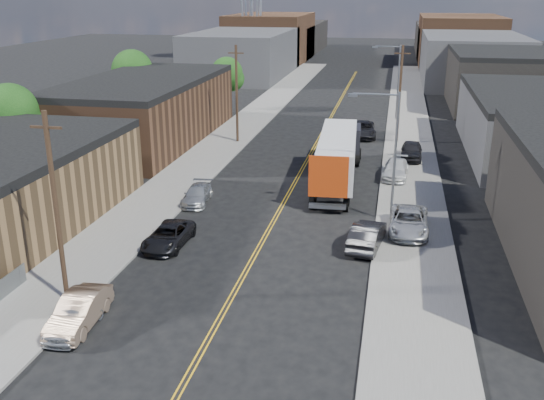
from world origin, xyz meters
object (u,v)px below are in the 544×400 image
at_px(car_right_oncoming, 367,235).
at_px(car_right_lot_c, 411,150).
at_px(car_left_a, 74,318).
at_px(car_right_lot_b, 396,169).
at_px(car_left_d, 197,195).
at_px(car_left_b, 79,311).
at_px(semi_truck, 339,153).
at_px(car_right_lot_a, 409,221).
at_px(car_ahead_truck, 362,129).
at_px(car_left_c, 168,236).

distance_m(car_right_oncoming, car_right_lot_c, 21.48).
xyz_separation_m(car_left_a, car_right_lot_c, (15.98, 33.88, 0.28)).
xyz_separation_m(car_right_oncoming, car_right_lot_b, (1.60, 15.04, 0.05)).
distance_m(car_left_a, car_right_lot_c, 37.47).
bearing_deg(car_right_lot_c, car_right_lot_b, -100.63).
bearing_deg(car_right_lot_c, car_left_a, -113.37).
distance_m(car_left_d, car_right_lot_c, 22.20).
bearing_deg(car_left_b, car_right_lot_c, 60.66).
xyz_separation_m(semi_truck, car_right_oncoming, (3.09, -13.52, -1.64)).
height_order(car_left_b, car_right_lot_b, car_right_lot_b).
distance_m(car_right_lot_a, car_right_lot_c, 18.58).
bearing_deg(semi_truck, car_left_a, -113.97).
distance_m(car_right_oncoming, car_ahead_truck, 30.14).
xyz_separation_m(semi_truck, car_right_lot_c, (6.08, 7.75, -1.48)).
xyz_separation_m(semi_truck, car_left_c, (-9.13, -15.78, -1.78)).
bearing_deg(car_left_b, car_right_oncoming, 39.26).
relative_size(semi_truck, car_right_lot_a, 3.04).
xyz_separation_m(car_left_b, car_right_lot_b, (14.60, 27.18, 0.09)).
bearing_deg(car_right_lot_c, car_right_lot_a, -89.43).
xyz_separation_m(car_right_oncoming, car_right_lot_a, (2.56, 2.70, 0.09)).
height_order(car_right_lot_c, car_ahead_truck, car_right_lot_c).
relative_size(car_right_oncoming, car_right_lot_a, 0.91).
height_order(semi_truck, car_ahead_truck, semi_truck).
bearing_deg(car_left_b, car_left_d, 86.22).
distance_m(car_left_a, car_right_oncoming, 18.11).
relative_size(car_right_lot_b, car_ahead_truck, 0.83).
relative_size(semi_truck, car_right_oncoming, 3.36).
height_order(car_left_d, car_right_lot_b, car_right_lot_b).
height_order(car_right_lot_a, car_right_lot_b, car_right_lot_a).
distance_m(car_left_b, car_left_d, 18.00).
xyz_separation_m(car_left_c, car_ahead_truck, (10.12, 32.32, 0.15)).
xyz_separation_m(car_left_d, car_right_lot_a, (15.56, -3.16, 0.26)).
distance_m(car_right_oncoming, car_right_lot_b, 15.12).
relative_size(car_left_b, car_right_lot_a, 0.86).
height_order(car_right_lot_a, car_ahead_truck, car_right_lot_a).
relative_size(car_left_d, car_right_lot_a, 0.81).
relative_size(semi_truck, car_right_lot_c, 3.45).
bearing_deg(car_right_lot_a, car_right_lot_c, 89.59).
relative_size(car_right_lot_a, car_right_lot_c, 1.14).
bearing_deg(car_left_b, car_right_lot_a, 39.86).
bearing_deg(car_right_lot_c, semi_truck, -126.23).
relative_size(car_left_b, car_right_lot_c, 0.98).
distance_m(car_left_c, car_right_lot_a, 15.59).
xyz_separation_m(car_left_c, car_right_lot_b, (13.82, 17.29, 0.19)).
relative_size(car_left_b, car_left_c, 0.97).
height_order(car_left_a, car_right_oncoming, car_right_oncoming).
bearing_deg(car_left_a, car_ahead_truck, 74.11).
xyz_separation_m(car_right_oncoming, car_ahead_truck, (-2.10, 30.07, 0.01)).
distance_m(car_left_c, car_right_oncoming, 12.43).
relative_size(car_right_oncoming, car_ahead_truck, 0.83).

